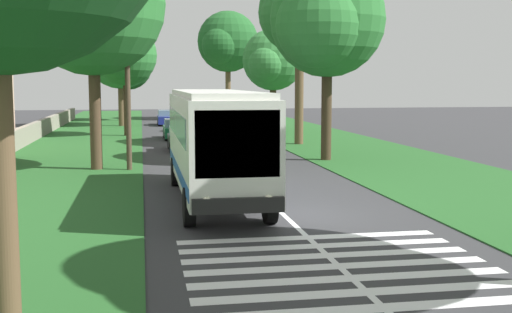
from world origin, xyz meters
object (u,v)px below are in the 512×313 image
object	(u,v)px
roadside_tree_left_4	(125,57)
roadside_tree_right_1	(324,23)
trailing_minibus_0	(200,106)
roadside_tree_right_0	(271,62)
roadside_tree_left_0	(119,55)
roadside_tree_right_3	(226,43)
roadside_tree_left_3	(127,67)
trailing_car_1	(176,130)
trailing_car_2	(219,123)
utility_pole	(128,87)
trailing_car_0	(184,139)
trailing_car_3	(167,118)
coach_bus	(214,138)
roadside_tree_left_1	(89,6)
roadside_tree_right_4	(297,15)

from	to	relation	value
roadside_tree_left_4	roadside_tree_right_1	size ratio (longest dim) A/B	0.82
trailing_minibus_0	roadside_tree_right_0	world-z (taller)	roadside_tree_right_0
roadside_tree_left_0	roadside_tree_right_1	distance (m)	30.95
roadside_tree_right_0	roadside_tree_right_3	distance (m)	19.17
roadside_tree_left_3	roadside_tree_right_1	world-z (taller)	roadside_tree_right_1
trailing_car_1	roadside_tree_right_0	size ratio (longest dim) A/B	0.52
roadside_tree_right_1	roadside_tree_right_0	bearing A→B (deg)	-3.42
trailing_car_2	utility_pole	distance (m)	24.52
roadside_tree_left_4	trailing_car_0	bearing A→B (deg)	-162.41
trailing_car_3	roadside_tree_left_4	xyz separation A→B (m)	(-12.09, 3.52, 5.20)
trailing_car_1	roadside_tree_right_1	bearing A→B (deg)	-154.77
coach_bus	roadside_tree_left_0	size ratio (longest dim) A/B	1.14
roadside_tree_left_4	roadside_tree_right_3	bearing A→B (deg)	-26.50
trailing_car_2	roadside_tree_left_4	xyz separation A→B (m)	(-3.63, 7.44, 5.20)
roadside_tree_left_0	roadside_tree_right_3	xyz separation A→B (m)	(9.28, -11.06, 1.73)
roadside_tree_left_1	roadside_tree_left_4	world-z (taller)	roadside_tree_left_1
trailing_car_3	trailing_minibus_0	world-z (taller)	trailing_minibus_0
trailing_car_0	roadside_tree_right_1	distance (m)	11.12
roadside_tree_left_1	roadside_tree_left_3	xyz separation A→B (m)	(39.07, -0.80, -1.79)
roadside_tree_right_1	roadside_tree_right_4	distance (m)	8.84
trailing_minibus_0	utility_pole	distance (m)	39.51
roadside_tree_right_1	utility_pole	bearing A→B (deg)	102.75
trailing_car_1	roadside_tree_left_3	world-z (taller)	roadside_tree_left_3
trailing_car_0	roadside_tree_right_0	distance (m)	16.04
roadside_tree_left_1	trailing_minibus_0	bearing A→B (deg)	-12.29
trailing_minibus_0	roadside_tree_left_3	world-z (taller)	roadside_tree_left_3
roadside_tree_left_1	roadside_tree_left_4	xyz separation A→B (m)	(19.16, -1.04, -1.54)
trailing_car_0	roadside_tree_left_4	bearing A→B (deg)	17.59
coach_bus	trailing_car_1	xyz separation A→B (m)	(24.74, -0.01, -1.48)
trailing_car_3	roadside_tree_left_0	world-z (taller)	roadside_tree_left_0
roadside_tree_right_1	roadside_tree_right_3	world-z (taller)	roadside_tree_right_3
trailing_minibus_0	roadside_tree_right_1	xyz separation A→B (m)	(-36.66, -3.02, 5.45)
roadside_tree_left_1	roadside_tree_left_0	bearing A→B (deg)	-0.56
trailing_car_1	roadside_tree_right_1	distance (m)	17.04
trailing_car_1	roadside_tree_right_0	distance (m)	10.55
roadside_tree_left_0	roadside_tree_right_4	xyz separation A→B (m)	(-20.18, -11.76, 1.76)
trailing_car_1	utility_pole	world-z (taller)	utility_pole
trailing_minibus_0	roadside_tree_left_3	bearing A→B (deg)	84.42
roadside_tree_left_1	roadside_tree_right_4	distance (m)	15.94
trailing_car_1	trailing_minibus_0	xyz separation A→B (m)	(22.34, -3.72, 0.88)
trailing_minibus_0	roadside_tree_left_4	distance (m)	20.96
trailing_car_3	roadside_tree_right_4	distance (m)	23.42
coach_bus	roadside_tree_right_1	xyz separation A→B (m)	(10.43, -6.75, 4.85)
roadside_tree_right_0	roadside_tree_right_1	distance (m)	19.30
trailing_car_0	roadside_tree_right_1	size ratio (longest dim) A/B	0.43
roadside_tree_right_4	trailing_minibus_0	bearing A→B (deg)	7.56
trailing_car_3	trailing_minibus_0	xyz separation A→B (m)	(7.08, -3.78, 0.88)
trailing_car_1	roadside_tree_left_4	bearing A→B (deg)	48.51
roadside_tree_left_0	utility_pole	size ratio (longest dim) A/B	1.36
trailing_minibus_0	roadside_tree_right_4	size ratio (longest dim) A/B	0.54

